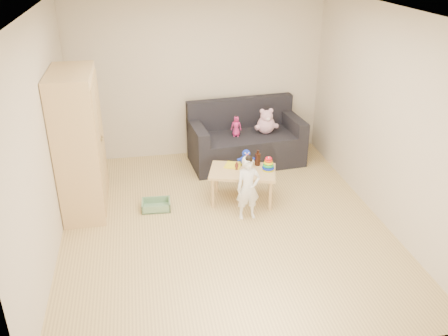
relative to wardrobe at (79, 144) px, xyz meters
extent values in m
plane|color=tan|center=(1.73, -0.71, -0.93)|extent=(4.50, 4.50, 0.00)
plane|color=white|center=(1.73, -0.71, 1.67)|extent=(4.50, 4.50, 0.00)
plane|color=beige|center=(1.73, 1.54, 0.37)|extent=(4.00, 0.00, 4.00)
plane|color=beige|center=(1.73, -2.96, 0.37)|extent=(4.00, 0.00, 4.00)
plane|color=beige|center=(-0.27, -0.71, 0.37)|extent=(0.00, 4.50, 4.50)
plane|color=beige|center=(3.73, -0.71, 0.37)|extent=(0.00, 4.50, 4.50)
cube|color=tan|center=(0.00, 0.00, 0.00)|extent=(0.52, 1.04, 1.86)
cube|color=black|center=(2.42, 1.01, -0.69)|extent=(1.82, 1.03, 0.49)
cube|color=tan|center=(2.09, -0.19, -0.70)|extent=(0.99, 0.77, 0.46)
imported|color=white|center=(2.06, -0.63, -0.52)|extent=(0.32, 0.22, 0.83)
imported|color=#DB2978|center=(2.24, 0.96, -0.28)|extent=(0.18, 0.14, 0.31)
cylinder|color=#CFD00A|center=(2.42, -0.25, -0.46)|extent=(0.15, 0.15, 0.02)
cylinder|color=silver|center=(2.42, -0.25, -0.37)|extent=(0.02, 0.02, 0.18)
torus|color=#0C24C0|center=(2.42, -0.25, -0.43)|extent=(0.17, 0.17, 0.04)
torus|color=green|center=(2.42, -0.25, -0.40)|extent=(0.15, 0.15, 0.04)
torus|color=#E2E60C|center=(2.42, -0.25, -0.36)|extent=(0.13, 0.13, 0.03)
torus|color=#E93A0C|center=(2.42, -0.25, -0.33)|extent=(0.11, 0.11, 0.03)
torus|color=red|center=(2.42, -0.25, -0.30)|extent=(0.09, 0.09, 0.03)
cylinder|color=black|center=(2.32, -0.07, -0.39)|extent=(0.08, 0.08, 0.17)
cylinder|color=black|center=(2.32, -0.07, -0.29)|extent=(0.03, 0.03, 0.05)
cylinder|color=black|center=(2.32, -0.07, -0.26)|extent=(0.04, 0.04, 0.01)
cube|color=yellow|center=(1.99, -0.03, -0.46)|extent=(0.28, 0.28, 0.02)
camera|label=1|loc=(0.79, -5.77, 2.34)|focal=38.00mm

